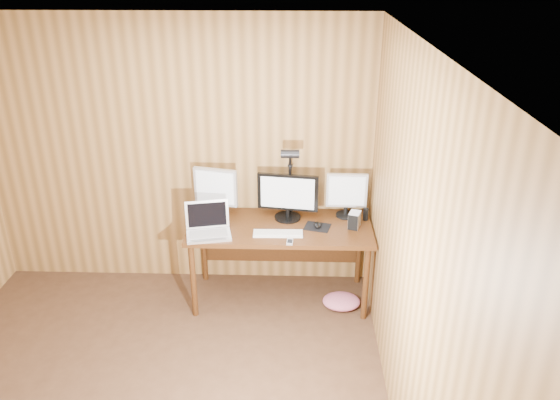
{
  "coord_description": "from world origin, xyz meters",
  "views": [
    {
      "loc": [
        1.06,
        -2.61,
        2.94
      ],
      "look_at": [
        0.93,
        1.58,
        1.02
      ],
      "focal_mm": 35.0,
      "sensor_mm": 36.0,
      "label": 1
    }
  ],
  "objects_px": {
    "keyboard": "(278,233)",
    "phone": "(290,242)",
    "laptop": "(208,226)",
    "hard_drive": "(354,220)",
    "desk": "(280,234)",
    "desk_lamp": "(290,171)",
    "monitor_center": "(288,196)",
    "speaker": "(366,214)",
    "monitor_left": "(216,190)",
    "monitor_right": "(347,194)",
    "mouse": "(317,225)"
  },
  "relations": [
    {
      "from": "monitor_left",
      "to": "laptop",
      "type": "distance_m",
      "value": 0.39
    },
    {
      "from": "monitor_left",
      "to": "speaker",
      "type": "bearing_deg",
      "value": 10.56
    },
    {
      "from": "desk_lamp",
      "to": "hard_drive",
      "type": "bearing_deg",
      "value": -8.36
    },
    {
      "from": "keyboard",
      "to": "speaker",
      "type": "xyz_separation_m",
      "value": [
        0.77,
        0.3,
        0.05
      ]
    },
    {
      "from": "keyboard",
      "to": "monitor_center",
      "type": "bearing_deg",
      "value": 75.41
    },
    {
      "from": "monitor_center",
      "to": "speaker",
      "type": "bearing_deg",
      "value": 7.08
    },
    {
      "from": "phone",
      "to": "desk_lamp",
      "type": "relative_size",
      "value": 0.15
    },
    {
      "from": "desk",
      "to": "laptop",
      "type": "xyz_separation_m",
      "value": [
        -0.61,
        -0.23,
        0.19
      ]
    },
    {
      "from": "hard_drive",
      "to": "keyboard",
      "type": "bearing_deg",
      "value": -148.38
    },
    {
      "from": "desk",
      "to": "hard_drive",
      "type": "bearing_deg",
      "value": -7.34
    },
    {
      "from": "speaker",
      "to": "laptop",
      "type": "bearing_deg",
      "value": -168.0
    },
    {
      "from": "keyboard",
      "to": "desk_lamp",
      "type": "distance_m",
      "value": 0.58
    },
    {
      "from": "laptop",
      "to": "monitor_center",
      "type": "bearing_deg",
      "value": 12.35
    },
    {
      "from": "desk",
      "to": "desk_lamp",
      "type": "height_order",
      "value": "desk_lamp"
    },
    {
      "from": "monitor_right",
      "to": "speaker",
      "type": "height_order",
      "value": "monitor_right"
    },
    {
      "from": "laptop",
      "to": "keyboard",
      "type": "height_order",
      "value": "laptop"
    },
    {
      "from": "laptop",
      "to": "keyboard",
      "type": "xyz_separation_m",
      "value": [
        0.59,
        -0.01,
        -0.05
      ]
    },
    {
      "from": "speaker",
      "to": "phone",
      "type": "bearing_deg",
      "value": -146.95
    },
    {
      "from": "keyboard",
      "to": "desk",
      "type": "bearing_deg",
      "value": 85.93
    },
    {
      "from": "phone",
      "to": "speaker",
      "type": "height_order",
      "value": "speaker"
    },
    {
      "from": "monitor_center",
      "to": "hard_drive",
      "type": "relative_size",
      "value": 3.58
    },
    {
      "from": "laptop",
      "to": "keyboard",
      "type": "relative_size",
      "value": 0.99
    },
    {
      "from": "phone",
      "to": "desk_lamp",
      "type": "height_order",
      "value": "desk_lamp"
    },
    {
      "from": "desk",
      "to": "speaker",
      "type": "relative_size",
      "value": 14.27
    },
    {
      "from": "keyboard",
      "to": "phone",
      "type": "height_order",
      "value": "keyboard"
    },
    {
      "from": "desk_lamp",
      "to": "laptop",
      "type": "bearing_deg",
      "value": -137.15
    },
    {
      "from": "keyboard",
      "to": "phone",
      "type": "xyz_separation_m",
      "value": [
        0.1,
        -0.14,
        -0.0
      ]
    },
    {
      "from": "laptop",
      "to": "hard_drive",
      "type": "height_order",
      "value": "laptop"
    },
    {
      "from": "monitor_left",
      "to": "laptop",
      "type": "bearing_deg",
      "value": -81.07
    },
    {
      "from": "desk",
      "to": "laptop",
      "type": "bearing_deg",
      "value": -159.45
    },
    {
      "from": "hard_drive",
      "to": "phone",
      "type": "height_order",
      "value": "hard_drive"
    },
    {
      "from": "monitor_center",
      "to": "speaker",
      "type": "relative_size",
      "value": 4.81
    },
    {
      "from": "monitor_left",
      "to": "monitor_right",
      "type": "bearing_deg",
      "value": 13.77
    },
    {
      "from": "mouse",
      "to": "hard_drive",
      "type": "relative_size",
      "value": 0.72
    },
    {
      "from": "monitor_left",
      "to": "mouse",
      "type": "distance_m",
      "value": 0.96
    },
    {
      "from": "laptop",
      "to": "desk_lamp",
      "type": "bearing_deg",
      "value": 16.89
    },
    {
      "from": "desk",
      "to": "monitor_center",
      "type": "bearing_deg",
      "value": 49.79
    },
    {
      "from": "desk",
      "to": "mouse",
      "type": "distance_m",
      "value": 0.37
    },
    {
      "from": "desk",
      "to": "monitor_right",
      "type": "height_order",
      "value": "monitor_right"
    },
    {
      "from": "phone",
      "to": "desk_lamp",
      "type": "bearing_deg",
      "value": 93.93
    },
    {
      "from": "monitor_left",
      "to": "desk_lamp",
      "type": "bearing_deg",
      "value": 15.46
    },
    {
      "from": "laptop",
      "to": "mouse",
      "type": "height_order",
      "value": "laptop"
    },
    {
      "from": "monitor_left",
      "to": "phone",
      "type": "bearing_deg",
      "value": -23.3
    },
    {
      "from": "keyboard",
      "to": "speaker",
      "type": "distance_m",
      "value": 0.83
    },
    {
      "from": "keyboard",
      "to": "speaker",
      "type": "height_order",
      "value": "speaker"
    },
    {
      "from": "keyboard",
      "to": "mouse",
      "type": "height_order",
      "value": "mouse"
    },
    {
      "from": "monitor_center",
      "to": "phone",
      "type": "bearing_deg",
      "value": -78.54
    },
    {
      "from": "monitor_center",
      "to": "hard_drive",
      "type": "height_order",
      "value": "monitor_center"
    },
    {
      "from": "hard_drive",
      "to": "desk_lamp",
      "type": "bearing_deg",
      "value": 176.12
    },
    {
      "from": "monitor_left",
      "to": "mouse",
      "type": "relative_size",
      "value": 4.14
    }
  ]
}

